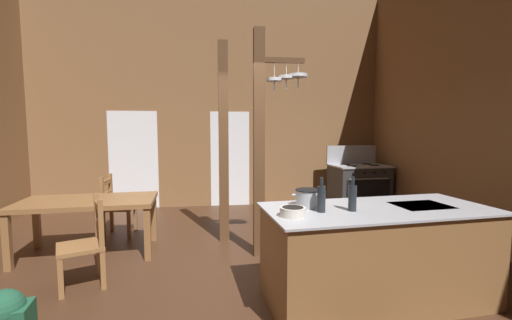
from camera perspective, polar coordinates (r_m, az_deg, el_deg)
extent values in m
cube|color=#422819|center=(3.90, -6.63, -20.87)|extent=(8.16, 8.20, 0.10)
cube|color=brown|center=(7.30, -7.54, 10.17)|extent=(8.16, 0.14, 4.59)
cube|color=white|center=(7.40, -20.35, -0.03)|extent=(1.00, 0.01, 2.05)
cube|color=white|center=(7.23, -4.49, 0.18)|extent=(0.84, 0.01, 2.05)
cube|color=brown|center=(3.52, 20.08, -15.22)|extent=(2.17, 1.07, 0.90)
cube|color=#A8AAB2|center=(3.38, 20.33, -7.86)|extent=(2.23, 1.13, 0.02)
cube|color=black|center=(3.66, 26.61, -6.98)|extent=(0.55, 0.44, 0.00)
cube|color=black|center=(4.01, 16.39, -18.71)|extent=(1.99, 0.20, 0.10)
cube|color=#323232|center=(7.26, 17.29, -4.61)|extent=(1.14, 0.82, 0.90)
cube|color=black|center=(6.93, 18.80, -5.36)|extent=(0.93, 0.06, 0.52)
cylinder|color=#A8AAB2|center=(6.87, 18.98, -3.10)|extent=(0.82, 0.07, 0.02)
cube|color=#A8AAB2|center=(7.19, 17.39, -0.96)|extent=(1.19, 0.87, 0.03)
cube|color=#A8AAB2|center=(7.49, 16.11, 0.89)|extent=(1.14, 0.11, 0.40)
cylinder|color=black|center=(7.18, 19.71, -0.87)|extent=(0.21, 0.21, 0.01)
cylinder|color=black|center=(6.94, 16.20, -0.98)|extent=(0.21, 0.21, 0.01)
cylinder|color=black|center=(7.44, 18.50, -0.63)|extent=(0.21, 0.21, 0.01)
cylinder|color=black|center=(7.21, 15.09, -0.72)|extent=(0.21, 0.21, 0.01)
cylinder|color=black|center=(7.03, 21.29, -2.00)|extent=(0.05, 0.03, 0.04)
cylinder|color=black|center=(6.91, 19.76, -2.06)|extent=(0.05, 0.03, 0.04)
cylinder|color=black|center=(6.80, 18.17, -2.13)|extent=(0.05, 0.03, 0.04)
cylinder|color=black|center=(6.70, 16.53, -2.20)|extent=(0.05, 0.03, 0.04)
cube|color=brown|center=(4.29, 0.51, 2.65)|extent=(0.14, 0.14, 2.94)
cube|color=brown|center=(4.41, 4.00, 16.77)|extent=(0.66, 0.10, 0.06)
cylinder|color=#A8AAB2|center=(4.38, 3.18, 15.37)|extent=(0.01, 0.01, 0.22)
cylinder|color=#A8AAB2|center=(4.36, 3.17, 13.66)|extent=(0.20, 0.20, 0.04)
cylinder|color=#A8AAB2|center=(4.35, 3.17, 12.62)|extent=(0.02, 0.02, 0.14)
cylinder|color=#A8AAB2|center=(4.41, 5.25, 15.50)|extent=(0.01, 0.01, 0.19)
cylinder|color=#A8AAB2|center=(4.39, 5.23, 14.02)|extent=(0.19, 0.19, 0.04)
cylinder|color=#A8AAB2|center=(4.38, 5.23, 12.99)|extent=(0.02, 0.02, 0.14)
cylinder|color=#A8AAB2|center=(4.45, 7.29, 15.55)|extent=(0.01, 0.01, 0.17)
cylinder|color=#A8AAB2|center=(4.43, 7.27, 14.23)|extent=(0.25, 0.25, 0.04)
cylinder|color=#A8AAB2|center=(4.42, 7.26, 13.20)|extent=(0.02, 0.02, 0.14)
cube|color=brown|center=(4.91, -5.62, 2.96)|extent=(0.14, 0.14, 2.94)
cube|color=brown|center=(4.95, -26.96, -6.43)|extent=(1.75, 1.00, 0.06)
cube|color=brown|center=(5.65, -33.58, -9.20)|extent=(0.08, 0.08, 0.68)
cube|color=brown|center=(5.26, -17.20, -9.55)|extent=(0.08, 0.08, 0.68)
cube|color=brown|center=(4.96, -37.01, -11.31)|extent=(0.08, 0.08, 0.68)
cube|color=brown|center=(4.52, -18.18, -12.06)|extent=(0.08, 0.08, 0.68)
cube|color=olive|center=(4.06, -28.04, -13.08)|extent=(0.58, 0.58, 0.04)
cube|color=olive|center=(3.95, -30.62, -17.17)|extent=(0.07, 0.07, 0.41)
cube|color=olive|center=(4.31, -30.66, -15.30)|extent=(0.07, 0.07, 0.41)
cube|color=olive|center=(3.87, -25.04, -13.12)|extent=(0.07, 0.07, 0.95)
cube|color=olive|center=(4.24, -25.59, -11.57)|extent=(0.07, 0.07, 0.95)
cube|color=olive|center=(3.96, -25.53, -7.26)|extent=(0.18, 0.36, 0.07)
cube|color=olive|center=(4.01, -25.42, -9.92)|extent=(0.18, 0.36, 0.07)
cube|color=olive|center=(5.73, -22.45, -7.58)|extent=(0.46, 0.46, 0.04)
cube|color=olive|center=(5.91, -20.04, -9.36)|extent=(0.05, 0.05, 0.41)
cube|color=olive|center=(5.55, -21.05, -10.33)|extent=(0.05, 0.05, 0.41)
cube|color=olive|center=(5.96, -23.69, -6.70)|extent=(0.05, 0.05, 0.95)
cube|color=olive|center=(5.60, -24.92, -7.48)|extent=(0.05, 0.05, 0.95)
cube|color=olive|center=(5.72, -24.42, -3.50)|extent=(0.05, 0.38, 0.07)
cube|color=olive|center=(5.75, -24.35, -5.38)|extent=(0.05, 0.38, 0.07)
sphere|color=#1E5138|center=(2.96, -37.44, -19.84)|extent=(0.31, 0.31, 0.27)
cylinder|color=#A8AAB2|center=(3.24, 9.07, -6.56)|extent=(0.25, 0.25, 0.16)
cylinder|color=black|center=(3.23, 9.09, -5.12)|extent=(0.26, 0.26, 0.01)
cylinder|color=#A8AAB2|center=(3.20, 6.68, -5.97)|extent=(0.05, 0.02, 0.02)
cylinder|color=#A8AAB2|center=(3.28, 11.42, -5.77)|extent=(0.05, 0.02, 0.02)
cylinder|color=silver|center=(2.88, 6.36, -8.85)|extent=(0.22, 0.22, 0.08)
cylinder|color=black|center=(2.87, 6.37, -8.08)|extent=(0.18, 0.18, 0.00)
cylinder|color=#1E2328|center=(3.15, 16.28, -6.33)|extent=(0.07, 0.07, 0.23)
cylinder|color=#1E2328|center=(3.12, 16.36, -3.48)|extent=(0.03, 0.03, 0.08)
cylinder|color=#1E2328|center=(3.04, 11.20, -6.64)|extent=(0.07, 0.07, 0.23)
cylinder|color=#1E2328|center=(3.02, 11.25, -3.70)|extent=(0.03, 0.03, 0.08)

